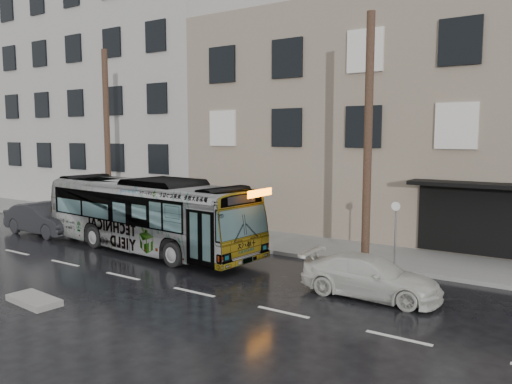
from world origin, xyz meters
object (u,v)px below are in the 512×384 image
(bus, at_px, (147,214))
(white_sedan, at_px, (370,276))
(utility_pole_front, at_px, (368,140))
(sign_post, at_px, (395,234))
(utility_pole_rear, at_px, (107,139))
(dark_sedan, at_px, (44,219))

(bus, height_order, white_sedan, bus)
(utility_pole_front, xyz_separation_m, sign_post, (1.10, 0.00, -3.30))
(white_sedan, bearing_deg, utility_pole_front, 22.88)
(utility_pole_rear, bearing_deg, white_sedan, -11.61)
(white_sedan, bearing_deg, bus, 85.47)
(utility_pole_rear, xyz_separation_m, bus, (5.34, -2.51, -3.11))
(utility_pole_rear, bearing_deg, bus, -25.12)
(utility_pole_rear, distance_m, dark_sedan, 5.01)
(utility_pole_front, distance_m, white_sedan, 5.31)
(utility_pole_front, relative_size, white_sedan, 2.14)
(sign_post, relative_size, bus, 0.22)
(utility_pole_front, height_order, white_sedan, utility_pole_front)
(sign_post, height_order, dark_sedan, sign_post)
(utility_pole_rear, height_order, dark_sedan, utility_pole_rear)
(dark_sedan, bearing_deg, bus, -86.23)
(sign_post, height_order, white_sedan, sign_post)
(utility_pole_front, distance_m, dark_sedan, 16.17)
(bus, height_order, dark_sedan, bus)
(dark_sedan, bearing_deg, utility_pole_rear, -25.97)
(sign_post, xyz_separation_m, bus, (-9.76, -2.51, 0.19))
(bus, relative_size, dark_sedan, 2.38)
(sign_post, distance_m, white_sedan, 3.26)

